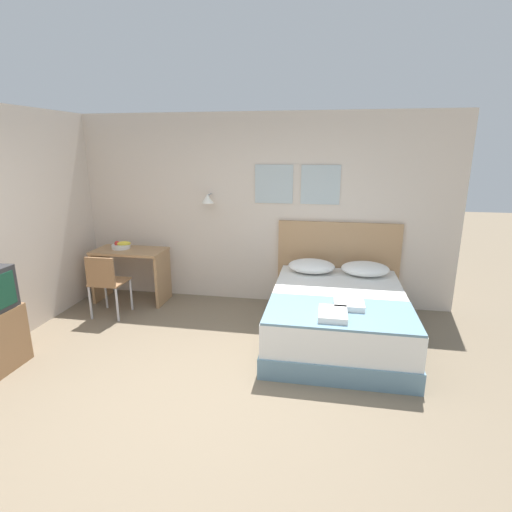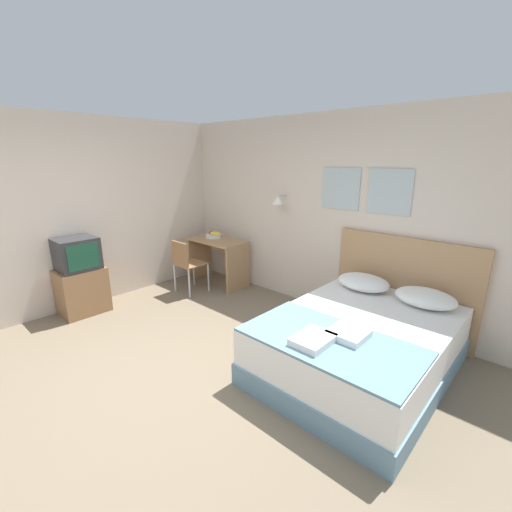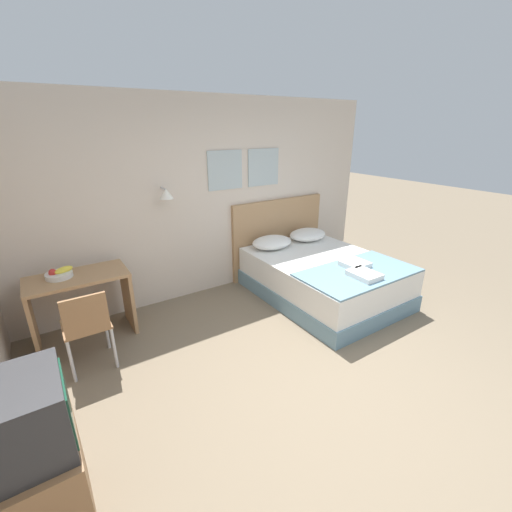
% 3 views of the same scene
% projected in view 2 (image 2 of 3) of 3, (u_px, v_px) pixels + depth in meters
% --- Properties ---
extents(ground_plane, '(24.00, 24.00, 0.00)m').
position_uv_depth(ground_plane, '(163.00, 384.00, 3.27)').
color(ground_plane, '#756651').
extents(wall_back, '(5.66, 0.31, 2.65)m').
position_uv_depth(wall_back, '(318.00, 214.00, 4.73)').
color(wall_back, beige).
rests_on(wall_back, ground_plane).
extents(wall_left, '(0.06, 5.55, 2.65)m').
position_uv_depth(wall_left, '(32.00, 219.00, 4.34)').
color(wall_left, beige).
rests_on(wall_left, ground_plane).
extents(bed, '(1.54, 2.05, 0.57)m').
position_uv_depth(bed, '(359.00, 345.00, 3.41)').
color(bed, '#66899E').
rests_on(bed, ground_plane).
extents(headboard, '(1.66, 0.06, 1.20)m').
position_uv_depth(headboard, '(402.00, 287.00, 4.07)').
color(headboard, '#A87F56').
rests_on(headboard, ground_plane).
extents(pillow_left, '(0.62, 0.46, 0.17)m').
position_uv_depth(pillow_left, '(363.00, 282.00, 4.06)').
color(pillow_left, white).
rests_on(pillow_left, bed).
extents(pillow_right, '(0.62, 0.46, 0.17)m').
position_uv_depth(pillow_right, '(425.00, 298.00, 3.61)').
color(pillow_right, white).
rests_on(pillow_right, bed).
extents(throw_blanket, '(1.50, 0.82, 0.02)m').
position_uv_depth(throw_blanket, '(330.00, 341.00, 2.91)').
color(throw_blanket, '#66899E').
rests_on(throw_blanket, bed).
extents(folded_towel_near_foot, '(0.31, 0.30, 0.06)m').
position_uv_depth(folded_towel_near_foot, '(348.00, 334.00, 2.94)').
color(folded_towel_near_foot, white).
rests_on(folded_towel_near_foot, throw_blanket).
extents(folded_towel_mid_bed, '(0.27, 0.36, 0.06)m').
position_uv_depth(folded_towel_mid_bed, '(313.00, 340.00, 2.84)').
color(folded_towel_mid_bed, white).
rests_on(folded_towel_mid_bed, throw_blanket).
extents(desk, '(1.01, 0.54, 0.77)m').
position_uv_depth(desk, '(218.00, 254.00, 5.77)').
color(desk, '#A87F56').
rests_on(desk, ground_plane).
extents(desk_chair, '(0.42, 0.42, 0.85)m').
position_uv_depth(desk_chair, '(186.00, 262.00, 5.35)').
color(desk_chair, '#8E6642').
rests_on(desk_chair, ground_plane).
extents(fruit_bowl, '(0.29, 0.26, 0.11)m').
position_uv_depth(fruit_bowl, '(213.00, 235.00, 5.82)').
color(fruit_bowl, silver).
rests_on(fruit_bowl, desk).
extents(tv_stand, '(0.45, 0.59, 0.63)m').
position_uv_depth(tv_stand, '(82.00, 291.00, 4.71)').
color(tv_stand, '#8E6642').
rests_on(tv_stand, ground_plane).
extents(television, '(0.44, 0.50, 0.43)m').
position_uv_depth(television, '(77.00, 254.00, 4.56)').
color(television, '#2D2D30').
rests_on(television, tv_stand).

